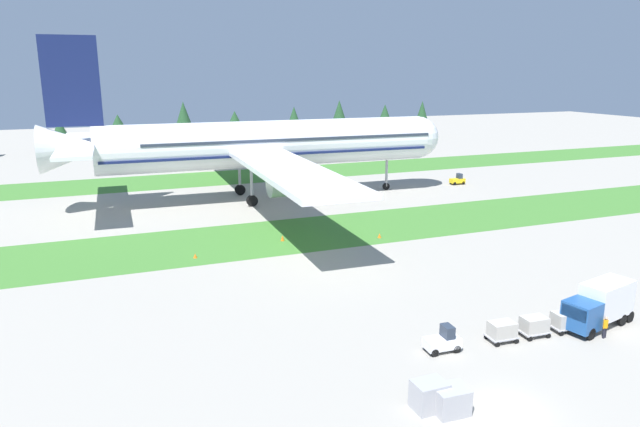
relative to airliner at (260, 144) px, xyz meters
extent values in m
plane|color=gray|center=(-2.18, -62.18, -8.81)|extent=(400.00, 400.00, 0.00)
cube|color=#3D752D|center=(-2.18, -21.13, -8.81)|extent=(320.00, 15.08, 0.01)
cube|color=#3D752D|center=(-2.18, 21.03, -8.81)|extent=(320.00, 15.08, 0.01)
cylinder|color=white|center=(1.64, -0.05, -0.03)|extent=(52.19, 8.73, 7.17)
sphere|color=white|center=(27.62, -0.83, -0.03)|extent=(7.03, 7.03, 7.03)
cone|color=white|center=(-26.88, 0.81, 0.51)|extent=(9.08, 7.08, 6.81)
cube|color=#141E4C|center=(1.64, -0.05, -1.28)|extent=(50.92, 8.84, 0.36)
cube|color=#283342|center=(4.81, -0.14, 0.87)|extent=(45.85, 8.61, 0.44)
cube|color=white|center=(-0.90, 21.06, -0.74)|extent=(9.29, 35.11, 0.65)
cylinder|color=#A3A3A8|center=(0.18, 15.79, -3.10)|extent=(5.19, 4.10, 3.94)
cube|color=white|center=(-2.16, -20.97, -0.74)|extent=(9.29, 35.11, 0.65)
cylinder|color=#A3A3A8|center=(-0.77, -15.78, -3.10)|extent=(5.19, 4.10, 3.94)
cube|color=white|center=(-25.99, 9.28, 1.05)|extent=(5.00, 12.81, 0.45)
cube|color=white|center=(-26.50, -7.70, 1.05)|extent=(5.00, 12.81, 0.45)
cube|color=#141E4C|center=(-26.25, 0.79, 9.65)|extent=(7.44, 1.00, 12.19)
cylinder|color=#A3A3A8|center=(21.92, -0.66, -4.66)|extent=(0.44, 0.44, 7.11)
cylinder|color=black|center=(21.92, -0.66, -8.21)|extent=(1.21, 0.46, 1.20)
cylinder|color=#A3A3A8|center=(-2.40, 4.38, -4.53)|extent=(0.44, 0.44, 6.86)
cylinder|color=black|center=(-2.40, 4.38, -7.96)|extent=(1.72, 0.65, 1.70)
cylinder|color=#A3A3A8|center=(-2.66, -4.22, -4.53)|extent=(0.44, 0.44, 6.86)
cylinder|color=black|center=(-2.66, -4.22, -7.96)|extent=(1.72, 0.65, 1.70)
cube|color=silver|center=(-1.72, -54.21, -8.13)|extent=(2.67, 1.44, 0.77)
cube|color=#283342|center=(-1.33, -54.23, -7.29)|extent=(0.76, 1.13, 0.90)
cylinder|color=black|center=(-2.66, -54.71, -8.51)|extent=(0.61, 0.23, 0.60)
cylinder|color=black|center=(-2.60, -53.61, -8.51)|extent=(0.61, 0.23, 0.60)
cylinder|color=black|center=(-0.84, -54.81, -8.51)|extent=(0.61, 0.23, 0.60)
cylinder|color=black|center=(-0.78, -53.71, -8.51)|extent=(0.61, 0.23, 0.60)
cube|color=#A3A3A8|center=(3.38, -54.49, -8.41)|extent=(2.28, 1.62, 0.10)
cube|color=#ADA89E|center=(3.38, -54.49, -7.81)|extent=(2.01, 1.42, 1.10)
cylinder|color=black|center=(2.50, -55.13, -8.61)|extent=(0.41, 0.14, 0.40)
cylinder|color=black|center=(2.58, -53.76, -8.61)|extent=(0.41, 0.14, 0.40)
cylinder|color=black|center=(4.17, -55.22, -8.61)|extent=(0.41, 0.14, 0.40)
cylinder|color=black|center=(4.25, -53.85, -8.61)|extent=(0.41, 0.14, 0.40)
cube|color=#A3A3A8|center=(6.27, -54.65, -8.41)|extent=(2.28, 1.62, 0.10)
cube|color=#ADA89E|center=(6.27, -54.65, -7.81)|extent=(2.01, 1.42, 1.10)
cylinder|color=black|center=(5.40, -55.29, -8.61)|extent=(0.41, 0.14, 0.40)
cylinder|color=black|center=(5.47, -53.91, -8.61)|extent=(0.41, 0.14, 0.40)
cylinder|color=black|center=(7.07, -55.38, -8.61)|extent=(0.41, 0.14, 0.40)
cylinder|color=black|center=(7.14, -54.01, -8.61)|extent=(0.41, 0.14, 0.40)
cube|color=#A3A3A8|center=(9.17, -54.81, -8.41)|extent=(2.28, 1.62, 0.10)
cube|color=#ADA89E|center=(9.17, -54.81, -7.81)|extent=(2.01, 1.42, 1.10)
cylinder|color=black|center=(8.29, -55.45, -8.61)|extent=(0.41, 0.14, 0.40)
cylinder|color=black|center=(8.37, -54.07, -8.61)|extent=(0.41, 0.14, 0.40)
cylinder|color=black|center=(9.96, -55.54, -8.61)|extent=(0.41, 0.14, 0.40)
cylinder|color=black|center=(10.04, -54.16, -8.61)|extent=(0.41, 0.14, 0.40)
cube|color=#1E4C8E|center=(9.85, -55.70, -7.23)|extent=(2.66, 2.74, 2.20)
cube|color=#283342|center=(8.82, -55.94, -6.79)|extent=(0.54, 2.03, 0.97)
cube|color=silver|center=(13.11, -54.95, -6.63)|extent=(4.90, 3.25, 2.80)
cylinder|color=black|center=(9.86, -56.73, -8.33)|extent=(1.00, 0.51, 0.96)
cylinder|color=black|center=(9.41, -54.78, -8.33)|extent=(1.00, 0.51, 0.96)
cylinder|color=black|center=(14.22, -55.72, -8.33)|extent=(1.00, 0.51, 0.96)
cylinder|color=black|center=(13.77, -53.77, -8.33)|extent=(1.00, 0.51, 0.96)
cylinder|color=black|center=(15.31, -55.47, -8.33)|extent=(1.00, 0.51, 0.96)
cylinder|color=black|center=(14.86, -53.52, -8.33)|extent=(1.00, 0.51, 0.96)
cube|color=yellow|center=(36.06, -1.08, -8.13)|extent=(2.64, 1.38, 0.77)
cube|color=#283342|center=(36.45, -1.10, -7.29)|extent=(0.73, 1.11, 0.90)
cylinder|color=black|center=(35.13, -1.61, -8.51)|extent=(0.61, 0.22, 0.60)
cylinder|color=black|center=(35.17, -0.51, -8.51)|extent=(0.61, 0.22, 0.60)
cylinder|color=black|center=(36.95, -1.66, -8.51)|extent=(0.61, 0.22, 0.60)
cylinder|color=black|center=(36.98, -0.56, -8.51)|extent=(0.61, 0.22, 0.60)
cylinder|color=black|center=(11.20, -56.88, -8.39)|extent=(0.18, 0.18, 0.85)
cylinder|color=black|center=(10.99, -56.94, -8.39)|extent=(0.18, 0.18, 0.85)
cylinder|color=orange|center=(11.10, -56.91, -7.65)|extent=(0.36, 0.36, 0.62)
sphere|color=tan|center=(11.10, -56.91, -7.19)|extent=(0.24, 0.24, 0.24)
cylinder|color=orange|center=(11.32, -56.85, -7.68)|extent=(0.10, 0.10, 0.58)
cylinder|color=orange|center=(10.88, -56.97, -7.68)|extent=(0.10, 0.10, 0.58)
cube|color=#A3A3A8|center=(-6.54, -60.21, -7.92)|extent=(2.03, 1.64, 1.78)
cube|color=#A3A3A8|center=(-5.59, -61.07, -8.00)|extent=(2.07, 1.68, 1.63)
cube|color=#A3A3A8|center=(-5.46, -60.89, -8.01)|extent=(2.15, 1.79, 1.61)
cone|color=orange|center=(7.50, -26.31, -8.53)|extent=(0.44, 0.44, 0.56)
cone|color=orange|center=(-3.95, -23.19, -8.47)|extent=(0.44, 0.44, 0.69)
cone|color=orange|center=(-14.84, -25.92, -8.57)|extent=(0.44, 0.44, 0.49)
cylinder|color=#4C3823|center=(-31.69, 70.46, -7.40)|extent=(0.70, 0.70, 2.83)
cone|color=#1E4223|center=(-31.69, 70.46, -3.37)|extent=(5.04, 5.04, 5.22)
cylinder|color=#4C3823|center=(-18.05, 67.79, -7.24)|extent=(0.70, 0.70, 3.15)
cone|color=#1E4223|center=(-18.05, 67.79, -2.65)|extent=(6.27, 6.27, 6.03)
cylinder|color=#4C3823|center=(-1.51, 69.05, -6.84)|extent=(0.70, 0.70, 3.94)
cone|color=#1E4223|center=(-1.51, 69.05, -0.86)|extent=(5.36, 5.36, 8.04)
cylinder|color=#4C3823|center=(11.52, 66.39, -7.13)|extent=(0.70, 0.70, 3.37)
cone|color=#1E4223|center=(11.52, 66.39, -2.44)|extent=(5.90, 5.90, 6.02)
cylinder|color=#4C3823|center=(28.08, 65.81, -7.52)|extent=(0.70, 0.70, 2.59)
cone|color=#1E4223|center=(28.08, 65.81, -2.41)|extent=(5.32, 5.32, 7.63)
cylinder|color=#4C3823|center=(42.16, 66.83, -7.25)|extent=(0.70, 0.70, 3.12)
cone|color=#1E4223|center=(42.16, 66.83, -1.44)|extent=(5.68, 5.68, 8.52)
cylinder|color=#4C3823|center=(58.80, 70.46, -7.55)|extent=(0.70, 0.70, 2.52)
cone|color=#1E4223|center=(58.80, 70.46, -2.56)|extent=(5.48, 5.48, 7.47)
cylinder|color=#4C3823|center=(71.35, 69.77, -7.01)|extent=(0.70, 0.70, 3.61)
cone|color=#1E4223|center=(71.35, 69.77, -1.64)|extent=(4.33, 4.33, 7.12)
camera|label=1|loc=(-24.04, -86.72, 11.16)|focal=32.35mm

